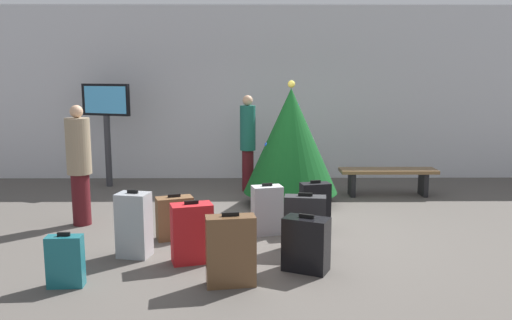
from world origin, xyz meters
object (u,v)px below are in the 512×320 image
(suitcase_8, at_px, (315,207))
(suitcase_2, at_px, (305,223))
(holiday_tree, at_px, (291,141))
(suitcase_0, at_px, (306,244))
(suitcase_6, at_px, (231,251))
(suitcase_4, at_px, (267,210))
(waiting_bench, at_px, (388,175))
(traveller_0, at_px, (79,163))
(traveller_1, at_px, (248,140))
(flight_info_kiosk, at_px, (106,114))
(suitcase_5, at_px, (192,233))
(suitcase_7, at_px, (175,218))
(suitcase_1, at_px, (134,225))
(suitcase_3, at_px, (65,261))

(suitcase_8, bearing_deg, suitcase_2, -105.51)
(holiday_tree, relative_size, suitcase_0, 3.20)
(suitcase_6, bearing_deg, suitcase_4, 76.41)
(waiting_bench, height_order, traveller_0, traveller_0)
(traveller_1, bearing_deg, flight_info_kiosk, 170.77)
(traveller_0, xyz_separation_m, suitcase_8, (3.31, -0.36, -0.57))
(suitcase_0, height_order, suitcase_5, suitcase_5)
(suitcase_4, distance_m, suitcase_7, 1.24)
(suitcase_6, bearing_deg, suitcase_7, 117.33)
(waiting_bench, bearing_deg, suitcase_4, -134.59)
(suitcase_0, bearing_deg, suitcase_1, 166.60)
(suitcase_4, bearing_deg, suitcase_5, -129.79)
(traveller_0, height_order, suitcase_3, traveller_0)
(flight_info_kiosk, relative_size, waiting_bench, 1.15)
(suitcase_2, bearing_deg, suitcase_4, 123.15)
(traveller_1, bearing_deg, suitcase_5, -99.38)
(flight_info_kiosk, xyz_separation_m, traveller_1, (2.68, -0.44, -0.46))
(suitcase_2, relative_size, suitcase_7, 1.21)
(flight_info_kiosk, height_order, traveller_0, flight_info_kiosk)
(traveller_1, bearing_deg, traveller_0, -137.59)
(traveller_0, relative_size, suitcase_6, 2.23)
(holiday_tree, relative_size, traveller_1, 1.16)
(suitcase_0, relative_size, suitcase_7, 1.06)
(traveller_0, distance_m, suitcase_5, 2.41)
(holiday_tree, xyz_separation_m, suitcase_4, (-0.43, -1.60, -0.74))
(suitcase_4, xyz_separation_m, suitcase_8, (0.66, 0.10, 0.01))
(suitcase_5, bearing_deg, suitcase_4, 50.21)
(suitcase_1, height_order, suitcase_2, suitcase_1)
(suitcase_0, bearing_deg, suitcase_5, 167.95)
(waiting_bench, height_order, suitcase_8, suitcase_8)
(suitcase_1, relative_size, suitcase_7, 1.35)
(traveller_1, xyz_separation_m, suitcase_7, (-0.94, -2.84, -0.67))
(suitcase_1, relative_size, suitcase_2, 1.12)
(suitcase_3, bearing_deg, suitcase_7, 60.50)
(holiday_tree, height_order, suitcase_6, holiday_tree)
(waiting_bench, xyz_separation_m, suitcase_3, (-4.32, -4.01, -0.10))
(traveller_0, height_order, suitcase_5, traveller_0)
(waiting_bench, bearing_deg, traveller_1, 171.03)
(suitcase_2, relative_size, suitcase_6, 0.94)
(flight_info_kiosk, bearing_deg, waiting_bench, -9.11)
(suitcase_8, bearing_deg, suitcase_5, -142.86)
(waiting_bench, xyz_separation_m, suitcase_1, (-3.81, -3.11, 0.02))
(traveller_0, xyz_separation_m, suitcase_0, (3.04, -1.81, -0.61))
(suitcase_1, relative_size, suitcase_3, 1.41)
(suitcase_2, height_order, suitcase_3, suitcase_2)
(waiting_bench, bearing_deg, holiday_tree, -160.04)
(traveller_0, bearing_deg, suitcase_8, -6.27)
(suitcase_5, bearing_deg, suitcase_7, 110.59)
(suitcase_3, distance_m, suitcase_5, 1.40)
(flight_info_kiosk, distance_m, suitcase_7, 3.88)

